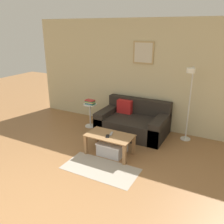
# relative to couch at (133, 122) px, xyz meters

# --- Properties ---
(ground_plane) EXTENTS (16.00, 16.00, 0.00)m
(ground_plane) POSITION_rel_couch_xyz_m (-0.17, -3.16, -0.26)
(ground_plane) COLOR olive
(wall_back) EXTENTS (5.60, 0.09, 2.55)m
(wall_back) POSITION_rel_couch_xyz_m (-0.17, 0.51, 1.02)
(wall_back) COLOR #C6BC93
(wall_back) RESTS_ON ground_plane
(area_rug) EXTENTS (1.33, 0.66, 0.01)m
(area_rug) POSITION_rel_couch_xyz_m (0.09, -1.67, -0.26)
(area_rug) COLOR #A39989
(area_rug) RESTS_ON ground_plane
(couch) EXTENTS (1.54, 0.97, 0.75)m
(couch) POSITION_rel_couch_xyz_m (0.00, 0.00, 0.00)
(couch) COLOR #28231E
(couch) RESTS_ON ground_plane
(coffee_table) EXTENTS (0.90, 0.50, 0.41)m
(coffee_table) POSITION_rel_couch_xyz_m (-0.01, -1.13, 0.07)
(coffee_table) COLOR #997047
(coffee_table) RESTS_ON ground_plane
(storage_bin) EXTENTS (0.51, 0.46, 0.26)m
(storage_bin) POSITION_rel_couch_xyz_m (0.03, -1.10, -0.13)
(storage_bin) COLOR #B2B2B7
(storage_bin) RESTS_ON ground_plane
(floor_lamp) EXTENTS (0.22, 0.47, 1.62)m
(floor_lamp) POSITION_rel_couch_xyz_m (1.17, 0.07, 0.80)
(floor_lamp) COLOR silver
(floor_lamp) RESTS_ON ground_plane
(side_table) EXTENTS (0.33, 0.33, 0.59)m
(side_table) POSITION_rel_couch_xyz_m (-1.09, -0.14, 0.09)
(side_table) COLOR white
(side_table) RESTS_ON ground_plane
(book_stack) EXTENTS (0.25, 0.18, 0.10)m
(book_stack) POSITION_rel_couch_xyz_m (-1.08, -0.15, 0.38)
(book_stack) COLOR #387F4C
(book_stack) RESTS_ON side_table
(remote_control) EXTENTS (0.08, 0.16, 0.02)m
(remote_control) POSITION_rel_couch_xyz_m (-0.00, -1.08, 0.16)
(remote_control) COLOR #99999E
(remote_control) RESTS_ON coffee_table
(cell_phone) EXTENTS (0.12, 0.15, 0.01)m
(cell_phone) POSITION_rel_couch_xyz_m (-0.02, -1.20, 0.15)
(cell_phone) COLOR black
(cell_phone) RESTS_ON coffee_table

